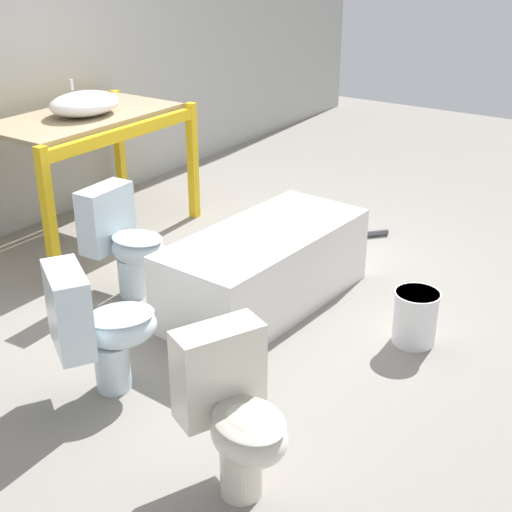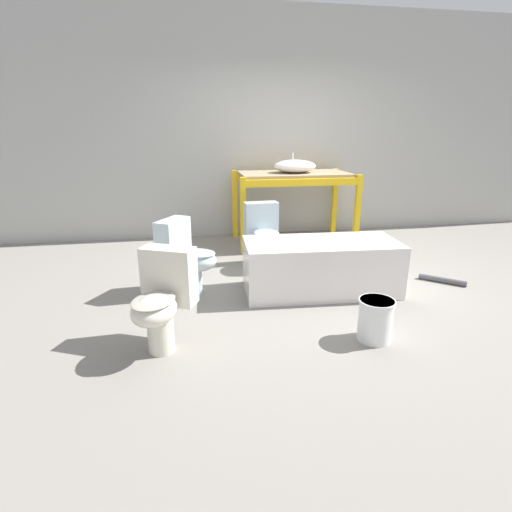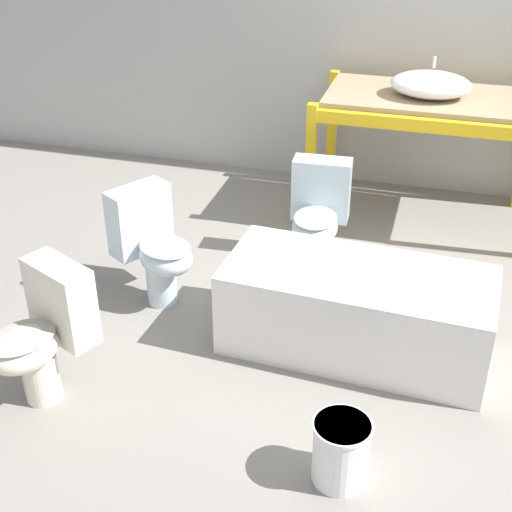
# 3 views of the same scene
# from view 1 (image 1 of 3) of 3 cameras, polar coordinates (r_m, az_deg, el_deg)

# --- Properties ---
(ground_plane) EXTENTS (12.00, 12.00, 0.00)m
(ground_plane) POSITION_cam_1_polar(r_m,az_deg,el_deg) (4.98, -1.75, -2.53)
(ground_plane) COLOR gray
(warehouse_wall_rear) EXTENTS (10.80, 0.08, 3.20)m
(warehouse_wall_rear) POSITION_cam_1_polar(r_m,az_deg,el_deg) (5.99, -19.52, 16.87)
(warehouse_wall_rear) COLOR #ADADA8
(warehouse_wall_rear) RESTS_ON ground_plane
(shelving_rack) EXTENTS (1.62, 0.92, 0.99)m
(shelving_rack) POSITION_cam_1_polar(r_m,az_deg,el_deg) (5.73, -13.54, 9.48)
(shelving_rack) COLOR yellow
(shelving_rack) RESTS_ON ground_plane
(sink_basin) EXTENTS (0.58, 0.45, 0.26)m
(sink_basin) POSITION_cam_1_polar(r_m,az_deg,el_deg) (5.65, -13.54, 11.78)
(sink_basin) COLOR white
(sink_basin) RESTS_ON shelving_rack
(bathtub_main) EXTENTS (1.54, 0.75, 0.52)m
(bathtub_main) POSITION_cam_1_polar(r_m,az_deg,el_deg) (4.64, 0.72, -0.53)
(bathtub_main) COLOR white
(bathtub_main) RESTS_ON ground_plane
(toilet_near) EXTENTS (0.64, 0.58, 0.74)m
(toilet_near) POSITION_cam_1_polar(r_m,az_deg,el_deg) (3.81, -12.58, -5.41)
(toilet_near) COLOR silver
(toilet_near) RESTS_ON ground_plane
(toilet_far) EXTENTS (0.54, 0.63, 0.74)m
(toilet_far) POSITION_cam_1_polar(r_m,az_deg,el_deg) (3.11, -1.76, -12.22)
(toilet_far) COLOR silver
(toilet_far) RESTS_ON ground_plane
(toilet_extra) EXTENTS (0.40, 0.56, 0.74)m
(toilet_extra) POSITION_cam_1_polar(r_m,az_deg,el_deg) (4.82, -10.61, 1.38)
(toilet_extra) COLOR silver
(toilet_extra) RESTS_ON ground_plane
(bucket_white) EXTENTS (0.28, 0.28, 0.33)m
(bucket_white) POSITION_cam_1_polar(r_m,az_deg,el_deg) (4.36, 12.63, -4.73)
(bucket_white) COLOR white
(bucket_white) RESTS_ON ground_plane
(loose_pipe) EXTENTS (0.39, 0.35, 0.06)m
(loose_pipe) POSITION_cam_1_polar(r_m,az_deg,el_deg) (5.82, 8.34, 1.72)
(loose_pipe) COLOR #4C4C51
(loose_pipe) RESTS_ON ground_plane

